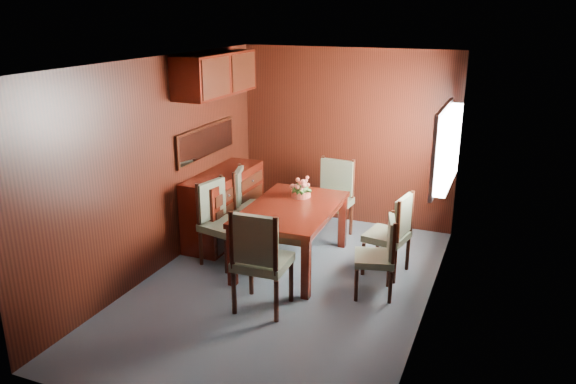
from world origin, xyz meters
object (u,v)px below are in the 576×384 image
at_px(sideboard, 224,205).
at_px(chair_right_near, 381,252).
at_px(chair_left_near, 219,217).
at_px(dining_table, 292,215).
at_px(chair_head, 259,256).
at_px(flower_centerpiece, 301,187).

xyz_separation_m(sideboard, chair_right_near, (2.24, -0.74, 0.04)).
xyz_separation_m(sideboard, chair_left_near, (0.29, -0.65, 0.11)).
relative_size(dining_table, chair_left_near, 1.58).
bearing_deg(chair_head, dining_table, 93.32).
height_order(sideboard, dining_table, sideboard).
bearing_deg(chair_left_near, chair_right_near, 99.60).
xyz_separation_m(sideboard, dining_table, (1.12, -0.42, 0.17)).
relative_size(chair_head, flower_centerpiece, 4.29).
distance_m(dining_table, chair_head, 1.13).
height_order(chair_right_near, flower_centerpiece, flower_centerpiece).
distance_m(sideboard, flower_centerpiece, 1.16).
distance_m(dining_table, chair_right_near, 1.18).
relative_size(sideboard, chair_right_near, 1.59).
bearing_deg(chair_head, sideboard, 126.14).
bearing_deg(dining_table, chair_head, -85.88).
bearing_deg(sideboard, dining_table, -20.54).
xyz_separation_m(chair_left_near, chair_right_near, (1.95, -0.09, -0.07)).
xyz_separation_m(chair_head, flower_centerpiece, (-0.14, 1.48, 0.25)).
relative_size(dining_table, chair_right_near, 1.79).
bearing_deg(chair_head, chair_right_near, 35.70).
xyz_separation_m(dining_table, flower_centerpiece, (-0.03, 0.36, 0.22)).
bearing_deg(chair_left_near, chair_head, 58.78).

